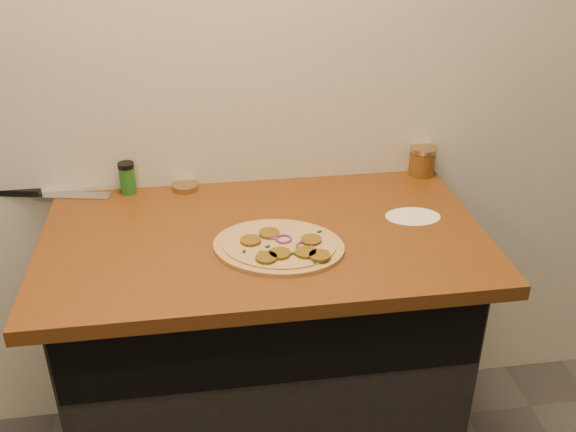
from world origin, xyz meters
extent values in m
cube|color=beige|center=(0.00, 1.75, 1.35)|extent=(4.00, 0.02, 2.70)
cube|color=black|center=(0.00, 1.45, 0.43)|extent=(1.10, 0.60, 0.86)
cube|color=brown|center=(0.00, 1.42, 0.88)|extent=(1.20, 0.70, 0.04)
cylinder|color=tan|center=(0.03, 1.33, 0.91)|extent=(0.42, 0.42, 0.01)
cylinder|color=beige|center=(0.03, 1.33, 0.91)|extent=(0.37, 0.37, 0.00)
cylinder|color=brown|center=(0.12, 1.25, 0.92)|extent=(0.05, 0.05, 0.01)
cylinder|color=brown|center=(0.01, 1.38, 0.92)|extent=(0.05, 0.05, 0.01)
cylinder|color=brown|center=(0.12, 1.33, 0.92)|extent=(0.05, 0.05, 0.01)
cylinder|color=brown|center=(0.09, 1.27, 0.92)|extent=(0.05, 0.05, 0.01)
cylinder|color=brown|center=(-0.01, 1.26, 0.92)|extent=(0.05, 0.05, 0.01)
cylinder|color=brown|center=(0.03, 1.27, 0.92)|extent=(0.05, 0.05, 0.01)
cylinder|color=brown|center=(-0.04, 1.35, 0.92)|extent=(0.05, 0.05, 0.01)
torus|color=#712A6F|center=(0.05, 1.35, 0.92)|extent=(0.05, 0.05, 0.01)
torus|color=#712A6F|center=(0.01, 1.27, 0.92)|extent=(0.05, 0.05, 0.01)
torus|color=#712A6F|center=(0.02, 1.37, 0.92)|extent=(0.05, 0.05, 0.01)
torus|color=#712A6F|center=(0.09, 1.30, 0.92)|extent=(0.05, 0.05, 0.01)
cube|color=black|center=(0.07, 1.26, 0.92)|extent=(0.01, 0.01, 0.00)
cube|color=black|center=(0.00, 1.31, 0.92)|extent=(0.01, 0.01, 0.00)
cube|color=black|center=(-0.02, 1.29, 0.92)|extent=(0.01, 0.01, 0.00)
cube|color=black|center=(-0.06, 1.30, 0.92)|extent=(0.01, 0.01, 0.00)
cube|color=black|center=(0.12, 1.29, 0.92)|extent=(0.01, 0.01, 0.00)
cube|color=black|center=(0.11, 1.23, 0.92)|extent=(0.01, 0.01, 0.00)
cube|color=black|center=(0.06, 1.27, 0.92)|extent=(0.01, 0.01, 0.00)
cube|color=black|center=(0.15, 1.37, 0.92)|extent=(0.01, 0.01, 0.00)
cube|color=black|center=(-0.03, 1.33, 0.92)|extent=(0.01, 0.01, 0.00)
cube|color=#B7BAC1|center=(-0.55, 1.72, 0.90)|extent=(0.24, 0.09, 0.01)
cube|color=black|center=(-0.71, 1.75, 0.91)|extent=(0.13, 0.05, 0.02)
cylinder|color=tan|center=(-0.21, 1.72, 0.91)|extent=(0.11, 0.11, 0.02)
cylinder|color=#A41510|center=(0.55, 1.72, 0.94)|extent=(0.08, 0.08, 0.08)
cylinder|color=tan|center=(0.55, 1.72, 0.99)|extent=(0.09, 0.09, 0.01)
cylinder|color=#206821|center=(-0.38, 1.72, 0.94)|extent=(0.05, 0.05, 0.08)
cylinder|color=black|center=(-0.38, 1.72, 0.99)|extent=(0.05, 0.05, 0.01)
cylinder|color=white|center=(0.43, 1.45, 0.90)|extent=(0.17, 0.17, 0.00)
camera|label=1|loc=(-0.15, -0.09, 1.77)|focal=40.00mm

